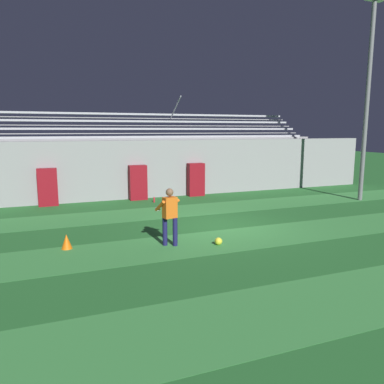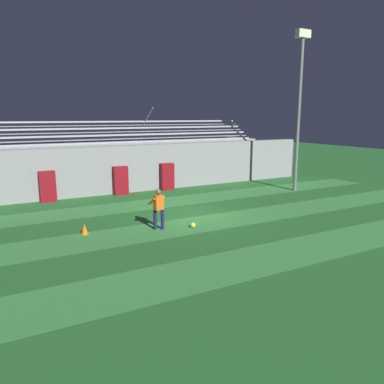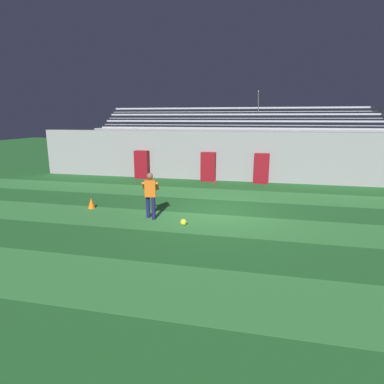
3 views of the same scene
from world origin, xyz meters
The scene contains 14 objects.
ground_plane centered at (0.00, 0.00, 0.00)m, with size 80.00×80.00×0.00m, color #236028.
turf_stripe_near centered at (0.00, -6.00, 0.00)m, with size 28.00×2.21×0.01m, color #38843D.
turf_stripe_mid centered at (0.00, -1.58, 0.00)m, with size 28.00×2.21×0.01m, color #38843D.
turf_stripe_far centered at (0.00, 2.84, 0.00)m, with size 28.00×2.21×0.01m, color #38843D.
back_wall centered at (0.00, 6.50, 1.40)m, with size 24.00×0.60×2.80m, color gray.
padding_pillar_gate_left centered at (-1.48, 5.95, 0.82)m, with size 0.83×0.44×1.65m, color maroon.
padding_pillar_gate_right centered at (1.48, 5.95, 0.82)m, with size 0.83×0.44×1.65m, color maroon.
padding_pillar_far_left centered at (-5.50, 5.95, 0.82)m, with size 0.83×0.44×1.65m, color maroon.
bleacher_stand centered at (0.00, 8.49, 1.50)m, with size 18.00×3.35×5.03m.
floodlight_pole centered at (8.34, 2.03, 5.78)m, with size 0.90×0.36×9.33m.
goalkeeper centered at (-2.29, -1.45, 0.95)m, with size 0.67×0.61×1.67m.
soccer_ball centered at (-0.97, -1.93, 0.11)m, with size 0.22×0.22×0.22m, color yellow.
traffic_cone centered at (-5.09, -0.70, 0.21)m, with size 0.30×0.30×0.42m, color orange.
water_bottle centered at (-0.96, 5.02, 0.12)m, with size 0.07×0.07×0.24m, color red.
Camera 2 is at (-8.04, -14.91, 4.50)m, focal length 35.00 mm.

